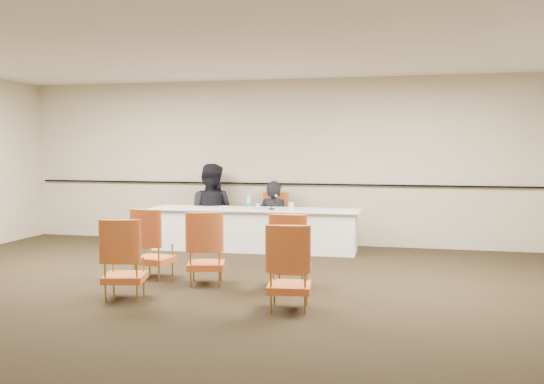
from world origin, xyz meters
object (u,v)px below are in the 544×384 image
Objects in this scene: aud_chair_back_left at (125,258)px; panelist_second_chair at (210,218)px; drinking_glass at (258,206)px; aud_chair_front_mid at (206,248)px; microphone at (272,202)px; coffee_cup at (291,206)px; aud_chair_front_left at (154,243)px; aud_chair_back_right at (289,267)px; panelist_second at (210,216)px; panelist_main at (274,226)px; panelist_main_chair at (274,219)px; panel_table at (254,229)px; water_bottle at (249,201)px; aud_chair_front_right at (291,250)px.

panelist_second_chair is at bearing 81.64° from aud_chair_back_left.
aud_chair_front_mid is (-0.01, -2.57, -0.29)m from drinking_glass.
panelist_second_chair is 1.47m from microphone.
aud_chair_back_left is (-1.27, -3.42, -0.31)m from coffee_cup.
drinking_glass is 2.53m from aud_chair_front_left.
panelist_second_chair is 1.00× the size of aud_chair_front_left.
aud_chair_back_right is at bearing -22.36° from aud_chair_front_left.
microphone is at bearing 158.05° from panelist_second.
panelist_main is 4.20m from aud_chair_back_left.
aud_chair_front_left is (-0.96, -2.99, 0.00)m from panelist_main_chair.
panelist_second_chair is at bearing -0.00° from panelist_second.
aud_chair_back_left and aud_chair_back_right have the same top height.
aud_chair_front_left is (-1.42, -2.30, -0.31)m from coffee_cup.
panelist_second is (-0.97, 0.51, 0.16)m from panel_table.
microphone is 2.59m from aud_chair_front_mid.
panelist_main reaches higher than aud_chair_front_left.
panelist_second is 2.01× the size of aud_chair_back_left.
aud_chair_front_left and aud_chair_back_left have the same top height.
water_bottle is (-0.41, 0.06, -0.00)m from microphone.
aud_chair_front_mid reaches higher than drinking_glass.
aud_chair_front_mid is at bearing -73.49° from panelist_second_chair.
microphone reaches higher than drinking_glass.
aud_chair_front_mid is at bearing -90.27° from drinking_glass.
aud_chair_front_right is 1.03m from aud_chair_back_right.
panel_table is 3.78× the size of aud_chair_front_right.
panelist_main is 1.71× the size of aud_chair_front_mid.
panel_table is 0.49m from water_bottle.
panel_table is 0.59m from panelist_main.
panelist_second is 13.61× the size of coffee_cup.
aud_chair_front_right is 2.02m from aud_chair_back_left.
drinking_glass is 0.71× the size of coffee_cup.
aud_chair_front_mid and aud_chair_back_left have the same top height.
panelist_main is at bearing 78.66° from aud_chair_front_left.
panel_table is at bearing -172.31° from microphone.
aud_chair_front_left is at bearing -109.55° from panelist_main_chair.
panelist_main_chair is 1.19m from panelist_second_chair.
microphone is (0.11, -0.63, 0.37)m from panelist_main_chair.
microphone is at bearing 170.45° from coffee_cup.
aud_chair_front_left is (-0.66, -2.42, -0.37)m from water_bottle.
panelist_second_chair is (-1.19, -0.04, 0.11)m from panelist_main.
panelist_second reaches higher than panel_table.
panel_table is 3.62m from aud_chair_back_left.
aud_chair_front_mid is 1.00× the size of aud_chair_front_right.
aud_chair_front_left is 1.93m from aud_chair_front_right.
water_bottle is (-0.30, -0.58, 0.48)m from panelist_main.
panelist_main_chair is 4.31m from aud_chair_back_right.
panelist_second is at bearing 123.15° from aud_chair_front_right.
panelist_main is 0.11m from panelist_main_chair.
drinking_glass is (-0.24, 0.01, -0.08)m from microphone.
panelist_second reaches higher than aud_chair_front_mid.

